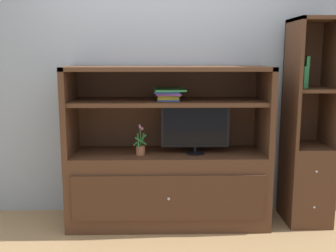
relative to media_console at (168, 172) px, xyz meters
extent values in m
plane|color=tan|center=(0.00, -0.40, -0.47)|extent=(8.00, 8.00, 0.00)
cube|color=#9EA8B2|center=(0.00, 0.35, 0.93)|extent=(6.00, 0.10, 2.80)
cube|color=#4C2D1C|center=(0.00, 0.00, -0.14)|extent=(1.79, 0.56, 0.66)
cube|color=#462A19|center=(0.00, -0.30, -0.14)|extent=(1.65, 0.02, 0.40)
sphere|color=silver|center=(0.00, -0.31, -0.14)|extent=(0.02, 0.02, 0.02)
cube|color=#4C2D1C|center=(-0.87, 0.00, 0.58)|extent=(0.05, 0.56, 0.77)
cube|color=#4C2D1C|center=(0.87, 0.00, 0.58)|extent=(0.05, 0.56, 0.77)
cube|color=#4C2D1C|center=(0.00, 0.27, 0.58)|extent=(1.79, 0.02, 0.77)
cube|color=#4C2D1C|center=(0.00, 0.00, 0.95)|extent=(1.79, 0.56, 0.04)
cube|color=#4C2D1C|center=(0.00, 0.00, 0.65)|extent=(1.69, 0.51, 0.04)
cylinder|color=black|center=(0.24, -0.06, 0.20)|extent=(0.17, 0.17, 0.01)
cylinder|color=black|center=(0.24, -0.06, 0.23)|extent=(0.03, 0.03, 0.05)
cube|color=black|center=(0.24, -0.06, 0.44)|extent=(0.60, 0.02, 0.36)
cube|color=black|center=(0.24, -0.07, 0.44)|extent=(0.56, 0.00, 0.33)
cylinder|color=#B26642|center=(-0.24, -0.09, 0.23)|extent=(0.08, 0.08, 0.08)
cylinder|color=#3D6B33|center=(-0.24, -0.09, 0.37)|extent=(0.01, 0.01, 0.20)
cube|color=#2D7A38|center=(-0.22, -0.08, 0.32)|extent=(0.04, 0.10, 0.15)
cube|color=#2D7A38|center=(-0.25, -0.07, 0.32)|extent=(0.12, 0.04, 0.10)
cube|color=#2D7A38|center=(-0.26, -0.09, 0.32)|extent=(0.03, 0.10, 0.12)
cube|color=#2D7A38|center=(-0.24, -0.11, 0.32)|extent=(0.10, 0.03, 0.08)
sphere|color=#C6729E|center=(-0.25, -0.09, 0.45)|extent=(0.02, 0.02, 0.02)
sphere|color=#C6729E|center=(-0.23, -0.07, 0.43)|extent=(0.03, 0.03, 0.03)
sphere|color=#C6729E|center=(-0.24, -0.10, 0.44)|extent=(0.02, 0.02, 0.02)
cube|color=#2D519E|center=(0.01, -0.01, 0.67)|extent=(0.21, 0.27, 0.01)
cube|color=gold|center=(0.00, -0.01, 0.69)|extent=(0.19, 0.25, 0.02)
cube|color=gold|center=(0.00, 0.00, 0.71)|extent=(0.21, 0.29, 0.02)
cube|color=purple|center=(0.01, 0.00, 0.73)|extent=(0.23, 0.34, 0.02)
cube|color=#2D519E|center=(0.00, 0.00, 0.75)|extent=(0.24, 0.34, 0.02)
cube|color=#338C4C|center=(0.02, -0.01, 0.76)|extent=(0.28, 0.35, 0.01)
cube|color=#4C2D1C|center=(1.28, 0.00, -0.11)|extent=(0.38, 0.46, 0.72)
sphere|color=silver|center=(1.28, -0.24, 0.07)|extent=(0.02, 0.02, 0.02)
sphere|color=silver|center=(1.28, -0.24, -0.25)|extent=(0.02, 0.02, 0.02)
cube|color=#4C2D1C|center=(1.10, 0.00, 0.82)|extent=(0.03, 0.46, 1.13)
cube|color=#4C2D1C|center=(1.46, 0.00, 0.82)|extent=(0.03, 0.46, 1.13)
cube|color=#4C2D1C|center=(1.28, 0.22, 0.82)|extent=(0.38, 0.02, 1.13)
cube|color=#4C2D1C|center=(1.28, 0.00, 0.76)|extent=(0.32, 0.41, 0.03)
cube|color=#4C2D1C|center=(1.28, 0.00, 1.36)|extent=(0.38, 0.46, 0.03)
cube|color=#338C4C|center=(1.16, 0.00, 0.87)|extent=(0.03, 0.16, 0.20)
cube|color=#338C4C|center=(1.18, 0.00, 0.87)|extent=(0.02, 0.18, 0.19)
cube|color=#338C4C|center=(1.21, 0.00, 0.91)|extent=(0.03, 0.12, 0.28)
camera|label=1|loc=(-0.08, -3.52, 1.06)|focal=42.65mm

